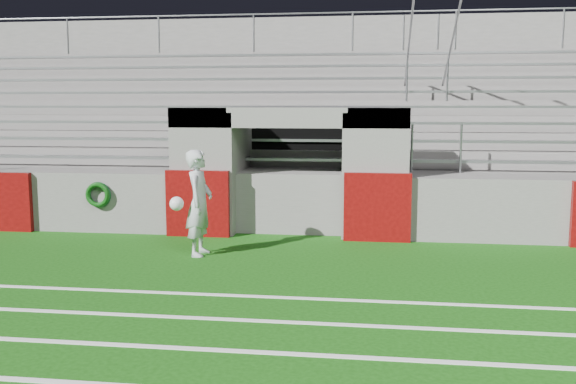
# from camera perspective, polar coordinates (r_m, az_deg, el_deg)

# --- Properties ---
(ground) EXTENTS (90.00, 90.00, 0.00)m
(ground) POSITION_cam_1_polar(r_m,az_deg,el_deg) (10.02, -2.55, -7.60)
(ground) COLOR #11470B
(ground) RESTS_ON ground
(stadium_structure) EXTENTS (26.00, 8.48, 5.42)m
(stadium_structure) POSITION_cam_1_polar(r_m,az_deg,el_deg) (17.60, 2.08, 3.94)
(stadium_structure) COLOR slate
(stadium_structure) RESTS_ON ground
(goalkeeper_with_ball) EXTENTS (0.70, 0.70, 1.88)m
(goalkeeper_with_ball) POSITION_cam_1_polar(r_m,az_deg,el_deg) (11.41, -7.94, -0.96)
(goalkeeper_with_ball) COLOR silver
(goalkeeper_with_ball) RESTS_ON ground
(hose_coil) EXTENTS (0.54, 0.15, 0.54)m
(hose_coil) POSITION_cam_1_polar(r_m,az_deg,el_deg) (13.78, -16.53, -0.24)
(hose_coil) COLOR #0C401D
(hose_coil) RESTS_ON ground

